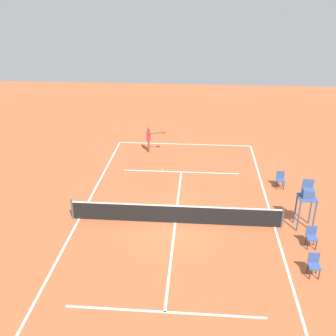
{
  "coord_description": "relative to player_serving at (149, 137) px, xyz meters",
  "views": [
    {
      "loc": [
        -0.96,
        16.33,
        10.35
      ],
      "look_at": [
        0.71,
        -4.56,
        0.8
      ],
      "focal_mm": 42.62,
      "sensor_mm": 36.0,
      "label": 1
    }
  ],
  "objects": [
    {
      "name": "tennis_net",
      "position": [
        -2.33,
        8.91,
        -0.57
      ],
      "size": [
        10.13,
        0.1,
        1.07
      ],
      "color": "#4C4C51",
      "rests_on": "ground"
    },
    {
      "name": "courtside_chair_far",
      "position": [
        -7.95,
        12.29,
        -0.53
      ],
      "size": [
        0.44,
        0.46,
        0.95
      ],
      "color": "#262626",
      "rests_on": "ground"
    },
    {
      "name": "player_serving",
      "position": [
        0.0,
        0.0,
        0.0
      ],
      "size": [
        1.34,
        0.45,
        1.78
      ],
      "rotation": [
        0.0,
        0.0,
        1.79
      ],
      "color": "brown",
      "rests_on": "ground"
    },
    {
      "name": "courtside_chair_mid",
      "position": [
        -7.98,
        4.73,
        -0.53
      ],
      "size": [
        0.44,
        0.46,
        0.95
      ],
      "color": "#262626",
      "rests_on": "ground"
    },
    {
      "name": "court_lines",
      "position": [
        -2.33,
        8.91,
        -1.06
      ],
      "size": [
        9.53,
        21.2,
        0.01
      ],
      "color": "white",
      "rests_on": "ground"
    },
    {
      "name": "tennis_ball",
      "position": [
        -1.16,
        2.94,
        -1.03
      ],
      "size": [
        0.07,
        0.07,
        0.07
      ],
      "primitive_type": "sphere",
      "color": "#CCE033",
      "rests_on": "ground"
    },
    {
      "name": "ground_plane",
      "position": [
        -2.33,
        8.91,
        -1.07
      ],
      "size": [
        60.0,
        60.0,
        0.0
      ],
      "primitive_type": "plane",
      "color": "#AD5933"
    },
    {
      "name": "courtside_chair_near",
      "position": [
        -8.33,
        10.34,
        -0.53
      ],
      "size": [
        0.44,
        0.46,
        0.95
      ],
      "color": "#262626",
      "rests_on": "ground"
    },
    {
      "name": "umpire_chair",
      "position": [
        -8.36,
        8.78,
        0.54
      ],
      "size": [
        0.8,
        0.8,
        2.41
      ],
      "color": "#38518C",
      "rests_on": "ground"
    }
  ]
}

